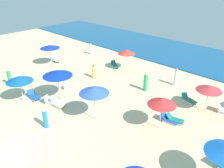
# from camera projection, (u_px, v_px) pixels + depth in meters

# --- Properties ---
(ground_plane) EXTENTS (60.00, 60.00, 0.00)m
(ground_plane) POSITION_uv_depth(u_px,v_px,m) (6.00, 156.00, 13.85)
(ground_plane) COLOR beige
(ocean) EXTENTS (60.00, 10.55, 0.12)m
(ocean) POSITION_uv_depth(u_px,v_px,m) (193.00, 57.00, 29.89)
(ocean) COLOR #18558A
(ocean) RESTS_ON ground_plane
(umbrella_0) EXTENTS (2.18, 2.18, 2.37)m
(umbrella_0) POSITION_uv_depth(u_px,v_px,m) (19.00, 79.00, 18.78)
(umbrella_0) COLOR silver
(umbrella_0) RESTS_ON ground_plane
(lounge_chair_0_0) EXTENTS (1.51, 0.74, 0.66)m
(lounge_chair_0_0) POSITION_uv_depth(u_px,v_px,m) (34.00, 96.00, 20.05)
(lounge_chair_0_0) COLOR silver
(lounge_chair_0_0) RESTS_ON ground_plane
(umbrella_2) EXTENTS (2.18, 2.18, 2.74)m
(umbrella_2) POSITION_uv_depth(u_px,v_px,m) (94.00, 90.00, 16.19)
(umbrella_2) COLOR silver
(umbrella_2) RESTS_ON ground_plane
(umbrella_3) EXTENTS (1.96, 1.96, 2.45)m
(umbrella_3) POSITION_uv_depth(u_px,v_px,m) (162.00, 102.00, 15.31)
(umbrella_3) COLOR silver
(umbrella_3) RESTS_ON ground_plane
(lounge_chair_3_0) EXTENTS (1.43, 0.84, 0.65)m
(lounge_chair_3_0) POSITION_uv_depth(u_px,v_px,m) (169.00, 119.00, 16.87)
(lounge_chair_3_0) COLOR silver
(lounge_chair_3_0) RESTS_ON ground_plane
(lounge_chair_3_1) EXTENTS (1.34, 0.82, 0.63)m
(lounge_chair_3_1) POSITION_uv_depth(u_px,v_px,m) (175.00, 120.00, 16.78)
(lounge_chair_3_1) COLOR silver
(lounge_chair_3_1) RESTS_ON ground_plane
(umbrella_4) EXTENTS (1.94, 1.94, 2.37)m
(umbrella_4) POSITION_uv_depth(u_px,v_px,m) (127.00, 52.00, 25.16)
(umbrella_4) COLOR silver
(umbrella_4) RESTS_ON ground_plane
(lounge_chair_4_0) EXTENTS (1.60, 1.24, 0.61)m
(lounge_chair_4_0) POSITION_uv_depth(u_px,v_px,m) (115.00, 65.00, 26.68)
(lounge_chair_4_0) COLOR silver
(lounge_chair_4_0) RESTS_ON ground_plane
(umbrella_5) EXTENTS (1.99, 1.99, 2.21)m
(umbrella_5) POSITION_uv_depth(u_px,v_px,m) (209.00, 88.00, 17.50)
(umbrella_5) COLOR silver
(umbrella_5) RESTS_ON ground_plane
(lounge_chair_5_1) EXTENTS (1.52, 0.99, 0.73)m
(lounge_chair_5_1) POSITION_uv_depth(u_px,v_px,m) (188.00, 100.00, 19.40)
(lounge_chair_5_1) COLOR silver
(lounge_chair_5_1) RESTS_ON ground_plane
(umbrella_6) EXTENTS (2.25, 2.25, 2.47)m
(umbrella_6) POSITION_uv_depth(u_px,v_px,m) (50.00, 47.00, 26.31)
(umbrella_6) COLOR silver
(umbrella_6) RESTS_ON ground_plane
(lounge_chair_6_0) EXTENTS (1.30, 1.11, 0.69)m
(lounge_chair_6_0) POSITION_uv_depth(u_px,v_px,m) (55.00, 59.00, 28.51)
(lounge_chair_6_0) COLOR silver
(lounge_chair_6_0) RESTS_ON ground_plane
(lounge_chair_6_1) EXTENTS (1.49, 1.15, 0.73)m
(lounge_chair_6_1) POSITION_uv_depth(u_px,v_px,m) (57.00, 59.00, 28.41)
(lounge_chair_6_1) COLOR silver
(lounge_chair_6_1) RESTS_ON ground_plane
(umbrella_9) EXTENTS (2.48, 2.48, 2.63)m
(umbrella_9) POSITION_uv_depth(u_px,v_px,m) (57.00, 74.00, 18.96)
(umbrella_9) COLOR silver
(umbrella_9) RESTS_ON ground_plane
(lounge_chair_9_0) EXTENTS (1.38, 0.64, 0.78)m
(lounge_chair_9_0) POSITION_uv_depth(u_px,v_px,m) (57.00, 103.00, 18.83)
(lounge_chair_9_0) COLOR silver
(lounge_chair_9_0) RESTS_ON ground_plane
(lounge_chair_9_1) EXTENTS (1.46, 1.04, 0.68)m
(lounge_chair_9_1) POSITION_uv_depth(u_px,v_px,m) (51.00, 101.00, 19.18)
(lounge_chair_9_1) COLOR silver
(lounge_chair_9_1) RESTS_ON ground_plane
(beachgoer_0) EXTENTS (0.50, 0.50, 1.52)m
(beachgoer_0) POSITION_uv_depth(u_px,v_px,m) (94.00, 72.00, 23.74)
(beachgoer_0) COLOR #F9EF5C
(beachgoer_0) RESTS_ON ground_plane
(beachgoer_1) EXTENTS (0.45, 0.45, 1.76)m
(beachgoer_1) POSITION_uv_depth(u_px,v_px,m) (176.00, 77.00, 22.13)
(beachgoer_1) COLOR white
(beachgoer_1) RESTS_ON ground_plane
(beachgoer_2) EXTENTS (0.44, 0.44, 1.48)m
(beachgoer_2) POSITION_uv_depth(u_px,v_px,m) (91.00, 49.00, 30.70)
(beachgoer_2) COLOR white
(beachgoer_2) RESTS_ON ground_plane
(beachgoer_3) EXTENTS (0.51, 0.51, 1.74)m
(beachgoer_3) POSITION_uv_depth(u_px,v_px,m) (146.00, 83.00, 21.15)
(beachgoer_3) COLOR #2DAC62
(beachgoer_3) RESTS_ON ground_plane
(beachgoer_4) EXTENTS (0.49, 0.49, 1.70)m
(beachgoer_4) POSITION_uv_depth(u_px,v_px,m) (9.00, 78.00, 22.12)
(beachgoer_4) COLOR #379D5F
(beachgoer_4) RESTS_ON ground_plane
(beachgoer_5) EXTENTS (0.37, 0.37, 1.54)m
(beachgoer_5) POSITION_uv_depth(u_px,v_px,m) (45.00, 119.00, 16.09)
(beachgoer_5) COLOR #217FC8
(beachgoer_5) RESTS_ON ground_plane
(cooler_box_0) EXTENTS (0.54, 0.46, 0.41)m
(cooler_box_0) POSITION_uv_depth(u_px,v_px,m) (65.00, 87.00, 21.67)
(cooler_box_0) COLOR white
(cooler_box_0) RESTS_ON ground_plane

